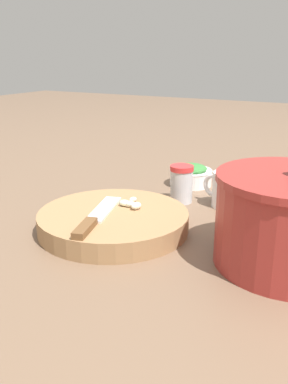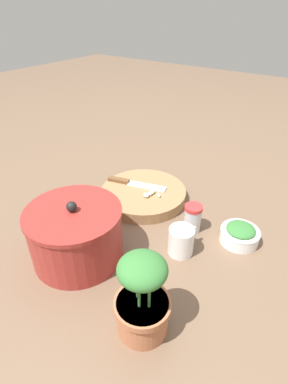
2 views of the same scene
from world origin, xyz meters
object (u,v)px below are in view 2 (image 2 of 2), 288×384
at_px(chef_knife, 133,183).
at_px(spice_jar, 193,218).
at_px(garlic_cloves, 150,194).
at_px(stock_pot, 76,234).
at_px(potted_herb, 142,301).
at_px(coffee_mug, 182,241).
at_px(herb_bowl, 240,234).
at_px(cutting_board, 143,194).

bearing_deg(chef_knife, spice_jar, 62.21).
height_order(chef_knife, garlic_cloves, garlic_cloves).
distance_m(chef_knife, garlic_cloves, 0.10).
xyz_separation_m(garlic_cloves, spice_jar, (-0.19, 0.03, -0.00)).
height_order(stock_pot, potted_herb, potted_herb).
bearing_deg(coffee_mug, herb_bowl, -130.59).
relative_size(coffee_mug, stock_pot, 0.40).
height_order(spice_jar, potted_herb, potted_herb).
height_order(chef_knife, herb_bowl, herb_bowl).
distance_m(chef_knife, stock_pot, 0.36).
bearing_deg(garlic_cloves, herb_bowl, 179.91).
height_order(cutting_board, coffee_mug, coffee_mug).
height_order(cutting_board, herb_bowl, herb_bowl).
bearing_deg(spice_jar, garlic_cloves, -10.70).
height_order(chef_knife, potted_herb, potted_herb).
relative_size(cutting_board, herb_bowl, 2.62).
xyz_separation_m(herb_bowl, potted_herb, (0.07, 0.40, 0.06)).
bearing_deg(chef_knife, stock_pot, -4.36).
relative_size(chef_knife, stock_pot, 0.86).
distance_m(chef_knife, coffee_mug, 0.35).
xyz_separation_m(garlic_cloves, herb_bowl, (-0.33, 0.00, -0.02)).
bearing_deg(stock_pot, cutting_board, -86.89).
bearing_deg(garlic_cloves, coffee_mug, 145.58).
distance_m(garlic_cloves, herb_bowl, 0.33).
height_order(spice_jar, stock_pot, stock_pot).
relative_size(spice_jar, potted_herb, 0.43).
bearing_deg(stock_pot, herb_bowl, -137.15).
height_order(garlic_cloves, potted_herb, potted_herb).
xyz_separation_m(chef_knife, herb_bowl, (-0.42, 0.02, -0.02)).
xyz_separation_m(garlic_cloves, stock_pot, (0.02, 0.33, 0.03)).
height_order(chef_knife, coffee_mug, coffee_mug).
distance_m(cutting_board, garlic_cloves, 0.05).
bearing_deg(herb_bowl, stock_pot, 42.85).
distance_m(cutting_board, coffee_mug, 0.30).
bearing_deg(cutting_board, coffee_mug, 147.57).
bearing_deg(herb_bowl, potted_herb, 80.03).
height_order(cutting_board, spice_jar, spice_jar).
xyz_separation_m(coffee_mug, stock_pot, (0.23, 0.19, 0.04)).
xyz_separation_m(cutting_board, spice_jar, (-0.23, 0.05, 0.03)).
bearing_deg(chef_knife, cutting_board, 66.51).
distance_m(chef_knife, potted_herb, 0.56).
xyz_separation_m(cutting_board, coffee_mug, (-0.25, 0.16, 0.02)).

